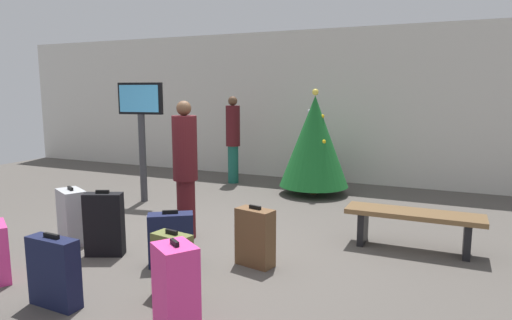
# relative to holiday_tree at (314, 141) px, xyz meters

# --- Properties ---
(ground_plane) EXTENTS (16.00, 16.00, 0.00)m
(ground_plane) POSITION_rel_holiday_tree_xyz_m (-0.53, -3.37, -1.01)
(ground_plane) COLOR #514C47
(back_wall) EXTENTS (16.00, 0.20, 3.21)m
(back_wall) POSITION_rel_holiday_tree_xyz_m (-0.53, 1.42, 0.60)
(back_wall) COLOR beige
(back_wall) RESTS_ON ground_plane
(holiday_tree) EXTENTS (1.29, 1.29, 1.97)m
(holiday_tree) POSITION_rel_holiday_tree_xyz_m (0.00, 0.00, 0.00)
(holiday_tree) COLOR #4C3319
(holiday_tree) RESTS_ON ground_plane
(flight_info_kiosk) EXTENTS (0.80, 0.22, 2.07)m
(flight_info_kiosk) POSITION_rel_holiday_tree_xyz_m (-2.58, -1.74, 0.42)
(flight_info_kiosk) COLOR #333338
(flight_info_kiosk) RESTS_ON ground_plane
(waiting_bench) EXTENTS (1.61, 0.44, 0.48)m
(waiting_bench) POSITION_rel_holiday_tree_xyz_m (1.97, -2.38, -0.64)
(waiting_bench) COLOR brown
(waiting_bench) RESTS_ON ground_plane
(traveller_0) EXTENTS (0.41, 0.41, 1.82)m
(traveller_0) POSITION_rel_holiday_tree_xyz_m (-1.86, 0.32, -0.03)
(traveller_0) COLOR #19594C
(traveller_0) RESTS_ON ground_plane
(traveller_1) EXTENTS (0.43, 0.43, 1.81)m
(traveller_1) POSITION_rel_holiday_tree_xyz_m (-0.81, -3.12, -0.04)
(traveller_1) COLOR #4C1419
(traveller_1) RESTS_ON ground_plane
(suitcase_0) EXTENTS (0.47, 0.34, 0.79)m
(suitcase_0) POSITION_rel_holiday_tree_xyz_m (-1.34, -4.07, -0.63)
(suitcase_0) COLOR black
(suitcase_0) RESTS_ON ground_plane
(suitcase_1) EXTENTS (0.44, 0.43, 0.79)m
(suitcase_1) POSITION_rel_holiday_tree_xyz_m (0.43, -5.20, -0.63)
(suitcase_1) COLOR #E5388C
(suitcase_1) RESTS_ON ground_plane
(suitcase_2) EXTENTS (0.46, 0.29, 0.69)m
(suitcase_2) POSITION_rel_holiday_tree_xyz_m (0.41, -3.62, -0.68)
(suitcase_2) COLOR brown
(suitcase_2) RESTS_ON ground_plane
(suitcase_3) EXTENTS (0.52, 0.20, 0.68)m
(suitcase_3) POSITION_rel_holiday_tree_xyz_m (-0.85, -5.23, -0.68)
(suitcase_3) COLOR #141938
(suitcase_3) RESTS_ON ground_plane
(suitcase_4) EXTENTS (0.41, 0.25, 0.64)m
(suitcase_4) POSITION_rel_holiday_tree_xyz_m (-0.00, -4.62, -0.70)
(suitcase_4) COLOR #59602D
(suitcase_4) RESTS_ON ground_plane
(suitcase_5) EXTENTS (0.51, 0.43, 0.73)m
(suitcase_5) POSITION_rel_holiday_tree_xyz_m (-2.02, -3.90, -0.66)
(suitcase_5) COLOR #9EA0A5
(suitcase_5) RESTS_ON ground_plane
(suitcase_7) EXTENTS (0.53, 0.45, 0.63)m
(suitcase_7) POSITION_rel_holiday_tree_xyz_m (-0.45, -4.00, -0.71)
(suitcase_7) COLOR #141938
(suitcase_7) RESTS_ON ground_plane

